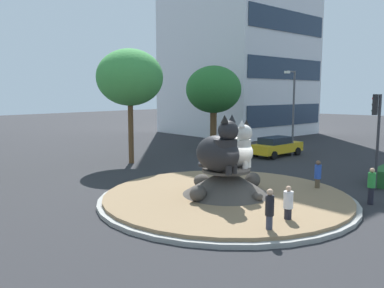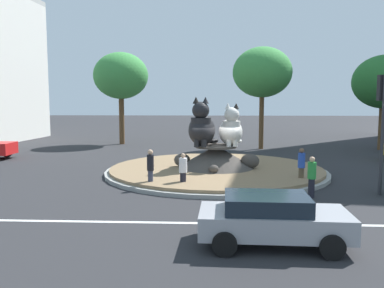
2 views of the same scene
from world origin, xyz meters
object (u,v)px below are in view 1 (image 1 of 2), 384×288
(broadleaf_tree_behind_island, at_px, (130,78))
(pedestrian_white_shirt, at_px, (288,206))
(cat_statue_black, at_px, (220,151))
(office_tower, at_px, (238,8))
(third_tree_left, at_px, (214,90))
(parked_car_right, at_px, (277,146))
(pedestrian_green_shirt, at_px, (371,185))
(cat_statue_white, at_px, (236,149))
(pedestrian_black_shirt, at_px, (270,212))
(pedestrian_blue_shirt, at_px, (318,176))
(traffic_light_mast, at_px, (376,124))
(streetlight_arm, at_px, (293,107))

(broadleaf_tree_behind_island, height_order, pedestrian_white_shirt, broadleaf_tree_behind_island)
(cat_statue_black, bearing_deg, broadleaf_tree_behind_island, 162.35)
(office_tower, distance_m, third_tree_left, 18.50)
(parked_car_right, bearing_deg, pedestrian_green_shirt, -126.57)
(pedestrian_green_shirt, bearing_deg, office_tower, -177.16)
(third_tree_left, bearing_deg, cat_statue_white, -138.85)
(third_tree_left, bearing_deg, office_tower, 26.40)
(pedestrian_black_shirt, bearing_deg, pedestrian_white_shirt, 160.00)
(pedestrian_black_shirt, bearing_deg, pedestrian_blue_shirt, 168.53)
(third_tree_left, bearing_deg, traffic_light_mast, -112.75)
(pedestrian_blue_shirt, bearing_deg, traffic_light_mast, 65.56)
(pedestrian_green_shirt, xyz_separation_m, parked_car_right, (9.56, 9.91, -0.07))
(cat_statue_black, height_order, pedestrian_black_shirt, cat_statue_black)
(cat_statue_black, height_order, cat_statue_white, cat_statue_black)
(cat_statue_white, relative_size, office_tower, 0.08)
(cat_statue_black, relative_size, parked_car_right, 0.52)
(broadleaf_tree_behind_island, relative_size, pedestrian_green_shirt, 4.84)
(office_tower, distance_m, broadleaf_tree_behind_island, 25.99)
(pedestrian_white_shirt, bearing_deg, cat_statue_black, -177.48)
(third_tree_left, bearing_deg, pedestrian_black_shirt, -137.50)
(pedestrian_white_shirt, distance_m, pedestrian_blue_shirt, 5.55)
(broadleaf_tree_behind_island, bearing_deg, pedestrian_white_shirt, -109.39)
(cat_statue_white, height_order, traffic_light_mast, traffic_light_mast)
(pedestrian_white_shirt, bearing_deg, parked_car_right, 133.53)
(cat_statue_white, relative_size, pedestrian_white_shirt, 1.49)
(pedestrian_white_shirt, relative_size, pedestrian_blue_shirt, 0.93)
(pedestrian_green_shirt, relative_size, parked_car_right, 0.34)
(pedestrian_white_shirt, bearing_deg, pedestrian_green_shirt, 88.70)
(cat_statue_white, xyz_separation_m, pedestrian_white_shirt, (-2.29, -3.91, -1.51))
(cat_statue_black, bearing_deg, pedestrian_blue_shirt, 65.49)
(broadleaf_tree_behind_island, xyz_separation_m, streetlight_arm, (10.25, -7.34, -2.12))
(pedestrian_black_shirt, bearing_deg, broadleaf_tree_behind_island, -135.40)
(cat_statue_black, height_order, streetlight_arm, streetlight_arm)
(broadleaf_tree_behind_island, relative_size, pedestrian_blue_shirt, 4.74)
(parked_car_right, bearing_deg, pedestrian_blue_shirt, -134.62)
(pedestrian_blue_shirt, bearing_deg, parked_car_right, 136.53)
(cat_statue_white, distance_m, broadleaf_tree_behind_island, 11.99)
(office_tower, relative_size, pedestrian_white_shirt, 19.38)
(third_tree_left, height_order, pedestrian_black_shirt, third_tree_left)
(office_tower, bearing_deg, pedestrian_blue_shirt, -129.93)
(streetlight_arm, relative_size, parked_car_right, 1.36)
(pedestrian_white_shirt, distance_m, pedestrian_green_shirt, 5.46)
(traffic_light_mast, bearing_deg, pedestrian_white_shirt, 77.95)
(broadleaf_tree_behind_island, relative_size, third_tree_left, 1.09)
(pedestrian_black_shirt, bearing_deg, cat_statue_black, -141.38)
(cat_statue_white, bearing_deg, pedestrian_green_shirt, 25.61)
(office_tower, xyz_separation_m, pedestrian_blue_shirt, (-23.15, -20.48, -14.44))
(cat_statue_black, xyz_separation_m, pedestrian_green_shirt, (4.53, -5.15, -1.57))
(cat_statue_white, height_order, broadleaf_tree_behind_island, broadleaf_tree_behind_island)
(office_tower, bearing_deg, pedestrian_green_shirt, -126.75)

